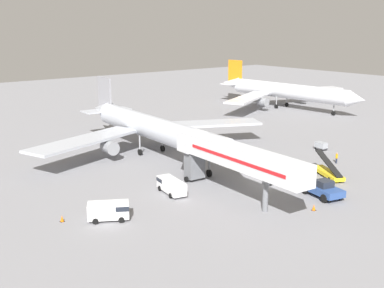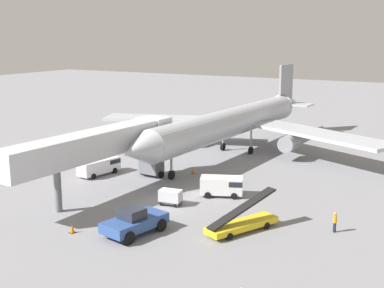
{
  "view_description": "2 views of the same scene",
  "coord_description": "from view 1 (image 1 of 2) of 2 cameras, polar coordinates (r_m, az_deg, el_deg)",
  "views": [
    {
      "loc": [
        -50.73,
        -46.32,
        22.19
      ],
      "look_at": [
        -4.17,
        12.58,
        4.06
      ],
      "focal_mm": 46.81,
      "sensor_mm": 36.0,
      "label": 1
    },
    {
      "loc": [
        25.67,
        -41.83,
        16.84
      ],
      "look_at": [
        -4.27,
        12.34,
        3.49
      ],
      "focal_mm": 47.62,
      "sensor_mm": 36.0,
      "label": 2
    }
  ],
  "objects": [
    {
      "name": "ground_crew_worker_foreground",
      "position": [
        84.6,
        16.15,
        -1.5
      ],
      "size": [
        0.46,
        0.46,
        1.82
      ],
      "color": "#1E2333",
      "rests_on": "ground"
    },
    {
      "name": "service_van_far_right",
      "position": [
        67.26,
        -2.42,
        -4.7
      ],
      "size": [
        2.86,
        5.71,
        1.91
      ],
      "color": "white",
      "rests_on": "ground"
    },
    {
      "name": "baggage_cart_near_right",
      "position": [
        93.0,
        14.5,
        -0.18
      ],
      "size": [
        1.49,
        2.19,
        1.39
      ],
      "color": "#38383D",
      "rests_on": "ground"
    },
    {
      "name": "baggage_cart_near_left",
      "position": [
        71.97,
        8.97,
        -3.84
      ],
      "size": [
        2.34,
        1.51,
        1.56
      ],
      "color": "#38383D",
      "rests_on": "ground"
    },
    {
      "name": "safety_cone_alpha",
      "position": [
        77.68,
        0.81,
        -2.73
      ],
      "size": [
        0.5,
        0.5,
        0.76
      ],
      "color": "black",
      "rests_on": "ground"
    },
    {
      "name": "service_van_rear_right",
      "position": [
        77.63,
        7.84,
        -2.26
      ],
      "size": [
        4.91,
        3.62,
        2.05
      ],
      "color": "white",
      "rests_on": "ground"
    },
    {
      "name": "jet_bridge",
      "position": [
        64.92,
        4.53,
        -1.43
      ],
      "size": [
        4.69,
        23.51,
        7.16
      ],
      "color": "silver",
      "rests_on": "ground"
    },
    {
      "name": "belt_loader_truck",
      "position": [
        76.99,
        15.24,
        -3.06
      ],
      "size": [
        4.67,
        7.17,
        3.33
      ],
      "color": "yellow",
      "rests_on": "ground"
    },
    {
      "name": "safety_cone_charlie",
      "position": [
        59.96,
        -14.59,
        -8.23
      ],
      "size": [
        0.49,
        0.49,
        0.74
      ],
      "color": "black",
      "rests_on": "ground"
    },
    {
      "name": "ground_plane",
      "position": [
        72.19,
        8.85,
        -4.49
      ],
      "size": [
        300.0,
        300.0,
        0.0
      ],
      "primitive_type": "plane",
      "color": "gray"
    },
    {
      "name": "service_van_mid_left",
      "position": [
        59.0,
        -9.37,
        -7.44
      ],
      "size": [
        5.13,
        4.16,
        2.12
      ],
      "color": "white",
      "rests_on": "ground"
    },
    {
      "name": "airplane_background",
      "position": [
        137.01,
        10.39,
        5.98
      ],
      "size": [
        46.57,
        46.7,
        11.82
      ],
      "color": "silver",
      "rests_on": "ground"
    },
    {
      "name": "pushback_tug",
      "position": [
        67.96,
        14.67,
        -4.96
      ],
      "size": [
        3.92,
        6.25,
        2.36
      ],
      "color": "#2D4C8E",
      "rests_on": "ground"
    },
    {
      "name": "airplane_at_gate",
      "position": [
        86.56,
        -4.51,
        1.81
      ],
      "size": [
        45.68,
        48.84,
        11.86
      ],
      "color": "#B7BCC6",
      "rests_on": "ground"
    },
    {
      "name": "safety_cone_bravo",
      "position": [
        63.15,
        13.71,
        -7.03
      ],
      "size": [
        0.5,
        0.5,
        0.77
      ],
      "color": "black",
      "rests_on": "ground"
    }
  ]
}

